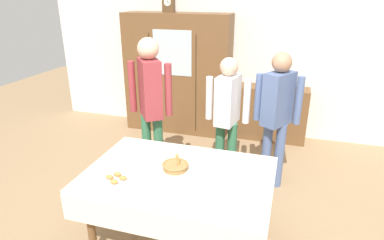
# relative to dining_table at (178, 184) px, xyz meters

# --- Properties ---
(ground_plane) EXTENTS (12.00, 12.00, 0.00)m
(ground_plane) POSITION_rel_dining_table_xyz_m (0.00, 0.24, -0.63)
(ground_plane) COLOR #997A56
(ground_plane) RESTS_ON ground
(back_wall) EXTENTS (6.40, 0.10, 2.70)m
(back_wall) POSITION_rel_dining_table_xyz_m (0.00, 2.89, 0.72)
(back_wall) COLOR silver
(back_wall) RESTS_ON ground
(dining_table) EXTENTS (1.64, 1.10, 0.72)m
(dining_table) POSITION_rel_dining_table_xyz_m (0.00, 0.00, 0.00)
(dining_table) COLOR brown
(dining_table) RESTS_ON ground
(wall_cabinet) EXTENTS (1.71, 0.46, 1.91)m
(wall_cabinet) POSITION_rel_dining_table_xyz_m (-0.90, 2.59, 0.32)
(wall_cabinet) COLOR brown
(wall_cabinet) RESTS_ON ground
(mantel_clock) EXTENTS (0.18, 0.11, 0.24)m
(mantel_clock) POSITION_rel_dining_table_xyz_m (-1.02, 2.59, 1.40)
(mantel_clock) COLOR brown
(mantel_clock) RESTS_ON wall_cabinet
(bookshelf_low) EXTENTS (1.06, 0.35, 0.85)m
(bookshelf_low) POSITION_rel_dining_table_xyz_m (0.64, 2.64, -0.21)
(bookshelf_low) COLOR brown
(bookshelf_low) RESTS_ON ground
(book_stack) EXTENTS (0.17, 0.21, 0.08)m
(book_stack) POSITION_rel_dining_table_xyz_m (0.64, 2.64, 0.26)
(book_stack) COLOR #664C7A
(book_stack) RESTS_ON bookshelf_low
(tea_cup_near_right) EXTENTS (0.13, 0.13, 0.06)m
(tea_cup_near_right) POSITION_rel_dining_table_xyz_m (-0.41, 0.16, 0.12)
(tea_cup_near_right) COLOR white
(tea_cup_near_right) RESTS_ON dining_table
(tea_cup_mid_left) EXTENTS (0.13, 0.13, 0.06)m
(tea_cup_mid_left) POSITION_rel_dining_table_xyz_m (0.11, -0.29, 0.12)
(tea_cup_mid_left) COLOR white
(tea_cup_mid_left) RESTS_ON dining_table
(tea_cup_far_left) EXTENTS (0.13, 0.13, 0.06)m
(tea_cup_far_left) POSITION_rel_dining_table_xyz_m (0.62, 0.31, 0.12)
(tea_cup_far_left) COLOR white
(tea_cup_far_left) RESTS_ON dining_table
(tea_cup_front_edge) EXTENTS (0.13, 0.13, 0.06)m
(tea_cup_front_edge) POSITION_rel_dining_table_xyz_m (0.32, 0.00, 0.12)
(tea_cup_front_edge) COLOR white
(tea_cup_front_edge) RESTS_ON dining_table
(tea_cup_near_left) EXTENTS (0.13, 0.13, 0.06)m
(tea_cup_near_left) POSITION_rel_dining_table_xyz_m (-0.19, -0.17, 0.12)
(tea_cup_near_left) COLOR silver
(tea_cup_near_left) RESTS_ON dining_table
(tea_cup_center) EXTENTS (0.13, 0.13, 0.06)m
(tea_cup_center) POSITION_rel_dining_table_xyz_m (0.64, -0.32, 0.12)
(tea_cup_center) COLOR white
(tea_cup_center) RESTS_ON dining_table
(bread_basket) EXTENTS (0.24, 0.24, 0.16)m
(bread_basket) POSITION_rel_dining_table_xyz_m (-0.05, 0.08, 0.13)
(bread_basket) COLOR #9E7542
(bread_basket) RESTS_ON dining_table
(pastry_plate) EXTENTS (0.28, 0.28, 0.05)m
(pastry_plate) POSITION_rel_dining_table_xyz_m (-0.46, -0.25, 0.11)
(pastry_plate) COLOR white
(pastry_plate) RESTS_ON dining_table
(spoon_mid_left) EXTENTS (0.12, 0.02, 0.01)m
(spoon_mid_left) POSITION_rel_dining_table_xyz_m (0.29, 0.43, 0.10)
(spoon_mid_left) COLOR silver
(spoon_mid_left) RESTS_ON dining_table
(spoon_far_left) EXTENTS (0.12, 0.02, 0.01)m
(spoon_far_left) POSITION_rel_dining_table_xyz_m (-0.35, 0.34, 0.10)
(spoon_far_left) COLOR silver
(spoon_far_left) RESTS_ON dining_table
(spoon_front_edge) EXTENTS (0.12, 0.02, 0.01)m
(spoon_front_edge) POSITION_rel_dining_table_xyz_m (0.50, 0.37, 0.10)
(spoon_front_edge) COLOR silver
(spoon_front_edge) RESTS_ON dining_table
(person_behind_table_left) EXTENTS (0.52, 0.41, 1.76)m
(person_behind_table_left) POSITION_rel_dining_table_xyz_m (-0.64, 0.92, 0.45)
(person_behind_table_left) COLOR #33704C
(person_behind_table_left) RESTS_ON ground
(person_by_cabinet) EXTENTS (0.52, 0.39, 1.54)m
(person_by_cabinet) POSITION_rel_dining_table_xyz_m (0.19, 1.23, 0.30)
(person_by_cabinet) COLOR #33704C
(person_by_cabinet) RESTS_ON ground
(person_behind_table_right) EXTENTS (0.52, 0.41, 1.62)m
(person_behind_table_right) POSITION_rel_dining_table_xyz_m (0.75, 1.26, 0.35)
(person_behind_table_right) COLOR slate
(person_behind_table_right) RESTS_ON ground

